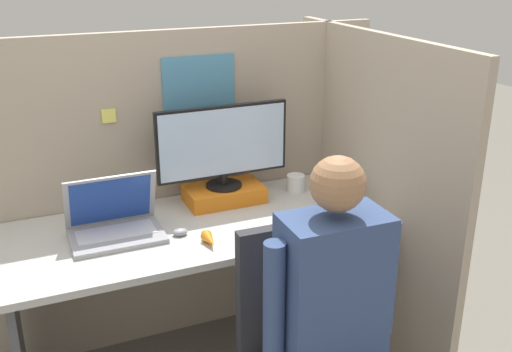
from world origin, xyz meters
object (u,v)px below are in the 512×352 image
at_px(paper_box, 224,194).
at_px(laptop, 115,225).
at_px(monitor, 223,144).
at_px(stapler, 340,199).
at_px(carrot_toy, 210,240).
at_px(person, 340,323).
at_px(coffee_mug, 296,183).

bearing_deg(paper_box, laptop, -163.06).
height_order(monitor, stapler, monitor).
distance_m(paper_box, carrot_toy, 0.44).
height_order(stapler, person, person).
bearing_deg(laptop, monitor, 17.23).
distance_m(paper_box, laptop, 0.56).
height_order(person, coffee_mug, person).
bearing_deg(coffee_mug, stapler, -61.55).
distance_m(paper_box, stapler, 0.54).
relative_size(monitor, carrot_toy, 5.28).
bearing_deg(paper_box, stapler, -26.28).
bearing_deg(stapler, monitor, 153.45).
height_order(monitor, person, person).
distance_m(stapler, person, 0.91).
height_order(stapler, coffee_mug, coffee_mug).
distance_m(paper_box, monitor, 0.24).
height_order(paper_box, coffee_mug, coffee_mug).
distance_m(carrot_toy, person, 0.67).
height_order(monitor, laptop, monitor).
distance_m(monitor, person, 1.07).
height_order(paper_box, monitor, monitor).
xyz_separation_m(monitor, stapler, (0.48, -0.24, -0.25)).
bearing_deg(coffee_mug, carrot_toy, -146.67).
relative_size(monitor, coffee_mug, 7.08).
relative_size(monitor, laptop, 1.66).
relative_size(paper_box, person, 0.28).
xyz_separation_m(stapler, person, (-0.47, -0.78, -0.05)).
bearing_deg(carrot_toy, coffee_mug, 33.33).
bearing_deg(laptop, coffee_mug, 9.13).
height_order(laptop, coffee_mug, laptop).
xyz_separation_m(paper_box, stapler, (0.48, -0.24, -0.01)).
bearing_deg(coffee_mug, paper_box, 177.09).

